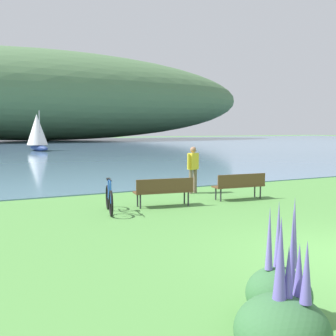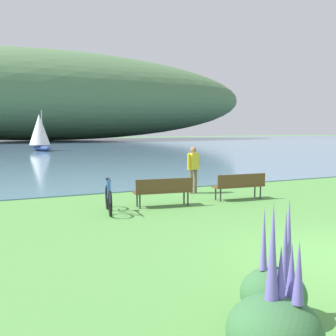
{
  "view_description": "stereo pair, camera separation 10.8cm",
  "coord_description": "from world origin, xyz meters",
  "views": [
    {
      "loc": [
        -6.33,
        -5.17,
        2.4
      ],
      "look_at": [
        -0.05,
        7.64,
        1.0
      ],
      "focal_mm": 43.96,
      "sensor_mm": 36.0,
      "label": 1
    },
    {
      "loc": [
        -6.23,
        -5.22,
        2.4
      ],
      "look_at": [
        -0.05,
        7.64,
        1.0
      ],
      "focal_mm": 43.96,
      "sensor_mm": 36.0,
      "label": 2
    }
  ],
  "objects": [
    {
      "name": "park_bench_further_along",
      "position": [
        -1.0,
        5.99,
        0.52
      ],
      "size": [
        1.85,
        0.7,
        0.88
      ],
      "color": "brown",
      "rests_on": "ground"
    },
    {
      "name": "distant_hillside",
      "position": [
        6.82,
        74.53,
        8.34
      ],
      "size": [
        83.97,
        28.0,
        16.6
      ],
      "primitive_type": "ellipsoid",
      "color": "#4C7047",
      "rests_on": "bay_water"
    },
    {
      "name": "sailboat_mid_bay",
      "position": [
        0.22,
        38.56,
        1.98
      ],
      "size": [
        2.58,
        3.64,
        4.12
      ],
      "color": "navy",
      "rests_on": "bay_water"
    },
    {
      "name": "person_at_shoreline",
      "position": [
        1.09,
        7.88,
        0.98
      ],
      "size": [
        0.58,
        0.34,
        1.71
      ],
      "color": "#72604C",
      "rests_on": "ground"
    },
    {
      "name": "bicycle_leaning_near_bench",
      "position": [
        -2.77,
        5.85,
        0.4
      ],
      "size": [
        0.45,
        1.74,
        1.01
      ],
      "color": "black",
      "rests_on": "ground"
    },
    {
      "name": "bay_water",
      "position": [
        0.0,
        49.14,
        0.02
      ],
      "size": [
        180.0,
        80.0,
        0.04
      ],
      "primitive_type": "cube",
      "color": "#5B7F9E",
      "rests_on": "ground"
    },
    {
      "name": "echium_bush_mid_cluster",
      "position": [
        -3.57,
        -2.15,
        0.41
      ],
      "size": [
        0.97,
        0.97,
        1.55
      ],
      "color": "#386B3D",
      "rests_on": "ground"
    },
    {
      "name": "echium_bush_beside_closest",
      "position": [
        -2.91,
        -1.34,
        0.38
      ],
      "size": [
        0.82,
        0.82,
        1.55
      ],
      "color": "#386B3D",
      "rests_on": "ground"
    },
    {
      "name": "park_bench_near_camera",
      "position": [
        1.81,
        5.98,
        0.52
      ],
      "size": [
        1.83,
        0.61,
        0.88
      ],
      "color": "brown",
      "rests_on": "ground"
    }
  ]
}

